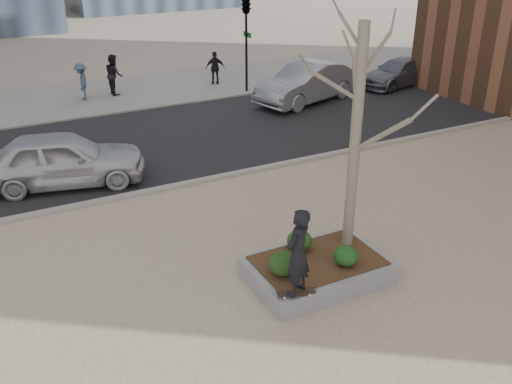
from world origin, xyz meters
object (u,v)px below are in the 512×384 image
skateboarder (298,252)px  skateboard (296,293)px  planter (317,270)px  police_car (62,159)px

skateboarder → skateboard: bearing=180.0°
planter → skateboarder: bearing=-141.0°
skateboard → skateboarder: (0.00, 0.00, 0.96)m
police_car → skateboard: bearing=-147.1°
skateboard → planter: bearing=55.8°
police_car → skateboarder: bearing=-147.1°
skateboard → police_car: 9.10m
planter → police_car: 8.74m
skateboarder → police_car: skateboarder is taller
skateboard → police_car: (-2.98, 8.59, 0.35)m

